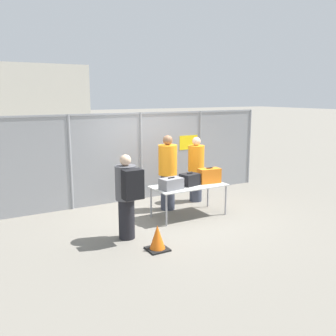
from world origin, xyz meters
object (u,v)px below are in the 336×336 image
at_px(suitcase_orange, 209,176).
at_px(security_worker_far, 196,168).
at_px(suitcase_grey, 171,184).
at_px(traveler_hooded, 127,194).
at_px(utility_trailer, 125,167).
at_px(suitcase_black, 190,179).
at_px(security_worker_near, 168,172).
at_px(inspection_table, 189,188).
at_px(traffic_cone, 157,239).

relative_size(suitcase_orange, security_worker_far, 0.32).
bearing_deg(security_worker_far, suitcase_grey, 27.77).
height_order(traveler_hooded, security_worker_far, security_worker_far).
bearing_deg(suitcase_orange, utility_trailer, 93.59).
xyz_separation_m(suitcase_black, security_worker_near, (-0.19, 0.68, 0.08)).
xyz_separation_m(inspection_table, traveler_hooded, (-1.80, -0.61, 0.24)).
xyz_separation_m(suitcase_grey, traffic_cone, (-1.02, -1.25, -0.64)).
distance_m(inspection_table, utility_trailer, 4.33).
xyz_separation_m(suitcase_grey, utility_trailer, (0.81, 4.42, -0.43)).
distance_m(suitcase_orange, security_worker_near, 1.02).
relative_size(security_worker_far, traffic_cone, 3.61).
distance_m(inspection_table, security_worker_near, 0.76).
bearing_deg(inspection_table, utility_trailer, 86.36).
bearing_deg(suitcase_black, inspection_table, -164.43).
relative_size(security_worker_near, security_worker_far, 1.07).
height_order(security_worker_far, traffic_cone, security_worker_far).
bearing_deg(security_worker_far, suitcase_black, 39.35).
bearing_deg(traffic_cone, security_worker_near, 55.74).
bearing_deg(security_worker_near, suitcase_orange, 123.33).
bearing_deg(suitcase_orange, security_worker_far, 73.51).
distance_m(security_worker_near, traffic_cone, 2.58).
xyz_separation_m(security_worker_far, utility_trailer, (-0.56, 3.37, -0.46)).
bearing_deg(traffic_cone, suitcase_grey, 50.59).
bearing_deg(inspection_table, traffic_cone, -138.97).
relative_size(inspection_table, security_worker_far, 1.01).
bearing_deg(inspection_table, traveler_hooded, -161.28).
height_order(suitcase_orange, security_worker_near, security_worker_near).
relative_size(inspection_table, suitcase_black, 3.74).
xyz_separation_m(security_worker_far, traffic_cone, (-2.40, -2.30, -0.66)).
xyz_separation_m(suitcase_grey, suitcase_black, (0.56, 0.12, 0.01)).
relative_size(inspection_table, suitcase_orange, 3.17).
relative_size(security_worker_near, utility_trailer, 0.53).
xyz_separation_m(inspection_table, security_worker_near, (-0.16, 0.69, 0.27)).
distance_m(inspection_table, traveler_hooded, 1.92).
height_order(suitcase_orange, utility_trailer, suitcase_orange).
distance_m(suitcase_orange, traffic_cone, 2.58).
bearing_deg(traffic_cone, traveler_hooded, 108.22).
xyz_separation_m(traveler_hooded, utility_trailer, (2.08, 4.93, -0.50)).
bearing_deg(security_worker_near, traffic_cone, 44.73).
height_order(suitcase_grey, traffic_cone, suitcase_grey).
relative_size(suitcase_black, traffic_cone, 0.97).
distance_m(traveler_hooded, traffic_cone, 1.05).
xyz_separation_m(suitcase_orange, security_worker_far, (0.29, 0.98, -0.02)).
bearing_deg(inspection_table, suitcase_black, 15.57).
height_order(suitcase_grey, security_worker_far, security_worker_far).
relative_size(suitcase_grey, traveler_hooded, 0.32).
bearing_deg(security_worker_far, traffic_cone, 34.02).
bearing_deg(suitcase_black, suitcase_orange, -4.63).
bearing_deg(suitcase_grey, security_worker_near, 65.17).
distance_m(suitcase_black, utility_trailer, 4.34).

